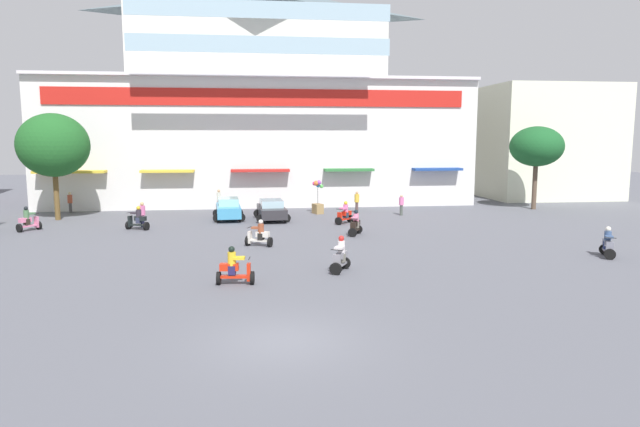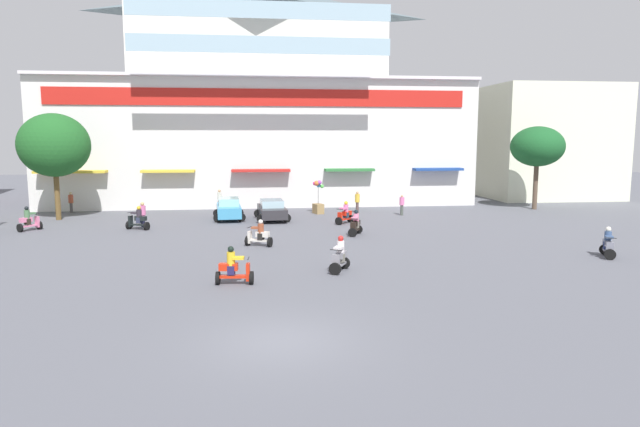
{
  "view_description": "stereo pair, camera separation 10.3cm",
  "coord_description": "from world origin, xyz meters",
  "px_view_note": "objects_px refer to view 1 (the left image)",
  "views": [
    {
      "loc": [
        -0.85,
        -15.11,
        5.71
      ],
      "look_at": [
        3.0,
        15.79,
        1.47
      ],
      "focal_mm": 31.11,
      "sensor_mm": 36.0,
      "label": 1
    },
    {
      "loc": [
        -0.75,
        -15.13,
        5.71
      ],
      "look_at": [
        3.0,
        15.79,
        1.47
      ],
      "focal_mm": 31.11,
      "sensor_mm": 36.0,
      "label": 2
    }
  ],
  "objects_px": {
    "scooter_rider_0": "(340,257)",
    "pedestrian_0": "(142,213)",
    "parked_car_1": "(271,210)",
    "scooter_rider_8": "(137,220)",
    "scooter_rider_3": "(355,225)",
    "scooter_rider_5": "(28,221)",
    "scooter_rider_4": "(345,214)",
    "pedestrian_4": "(219,198)",
    "scooter_rider_1": "(608,245)",
    "pedestrian_3": "(357,201)",
    "balloon_vendor_cart": "(318,200)",
    "scooter_rider_6": "(235,269)",
    "pedestrian_2": "(70,201)",
    "plaza_tree_2": "(53,145)",
    "parked_car_0": "(228,209)",
    "scooter_rider_7": "(259,235)",
    "pedestrian_1": "(401,204)"
  },
  "relations": [
    {
      "from": "plaza_tree_2",
      "to": "parked_car_0",
      "type": "relative_size",
      "value": 1.82
    },
    {
      "from": "scooter_rider_1",
      "to": "scooter_rider_6",
      "type": "bearing_deg",
      "value": -170.72
    },
    {
      "from": "scooter_rider_4",
      "to": "pedestrian_4",
      "type": "height_order",
      "value": "pedestrian_4"
    },
    {
      "from": "parked_car_1",
      "to": "pedestrian_4",
      "type": "xyz_separation_m",
      "value": [
        -3.94,
        5.52,
        0.25
      ]
    },
    {
      "from": "scooter_rider_4",
      "to": "scooter_rider_6",
      "type": "xyz_separation_m",
      "value": [
        -6.9,
        -14.85,
        0.0
      ]
    },
    {
      "from": "scooter_rider_8",
      "to": "pedestrian_3",
      "type": "bearing_deg",
      "value": 22.02
    },
    {
      "from": "scooter_rider_5",
      "to": "scooter_rider_0",
      "type": "bearing_deg",
      "value": -36.22
    },
    {
      "from": "parked_car_0",
      "to": "scooter_rider_1",
      "type": "xyz_separation_m",
      "value": [
        18.68,
        -14.89,
        -0.15
      ]
    },
    {
      "from": "plaza_tree_2",
      "to": "parked_car_1",
      "type": "relative_size",
      "value": 1.68
    },
    {
      "from": "scooter_rider_4",
      "to": "parked_car_1",
      "type": "bearing_deg",
      "value": 153.73
    },
    {
      "from": "scooter_rider_1",
      "to": "pedestrian_4",
      "type": "xyz_separation_m",
      "value": [
        -19.61,
        19.85,
        0.36
      ]
    },
    {
      "from": "scooter_rider_1",
      "to": "pedestrian_4",
      "type": "relative_size",
      "value": 0.88
    },
    {
      "from": "scooter_rider_1",
      "to": "scooter_rider_8",
      "type": "relative_size",
      "value": 0.96
    },
    {
      "from": "scooter_rider_3",
      "to": "scooter_rider_5",
      "type": "bearing_deg",
      "value": 168.6
    },
    {
      "from": "scooter_rider_3",
      "to": "scooter_rider_1",
      "type": "bearing_deg",
      "value": -34.34
    },
    {
      "from": "pedestrian_0",
      "to": "balloon_vendor_cart",
      "type": "height_order",
      "value": "balloon_vendor_cart"
    },
    {
      "from": "scooter_rider_5",
      "to": "scooter_rider_8",
      "type": "height_order",
      "value": "scooter_rider_5"
    },
    {
      "from": "pedestrian_0",
      "to": "pedestrian_1",
      "type": "xyz_separation_m",
      "value": [
        18.08,
        3.36,
        -0.05
      ]
    },
    {
      "from": "scooter_rider_7",
      "to": "scooter_rider_8",
      "type": "relative_size",
      "value": 0.98
    },
    {
      "from": "scooter_rider_3",
      "to": "scooter_rider_8",
      "type": "height_order",
      "value": "scooter_rider_3"
    },
    {
      "from": "pedestrian_2",
      "to": "parked_car_0",
      "type": "bearing_deg",
      "value": -22.07
    },
    {
      "from": "scooter_rider_1",
      "to": "balloon_vendor_cart",
      "type": "xyz_separation_m",
      "value": [
        -12.06,
        17.18,
        0.42
      ]
    },
    {
      "from": "parked_car_0",
      "to": "scooter_rider_0",
      "type": "height_order",
      "value": "scooter_rider_0"
    },
    {
      "from": "plaza_tree_2",
      "to": "balloon_vendor_cart",
      "type": "bearing_deg",
      "value": 3.05
    },
    {
      "from": "scooter_rider_4",
      "to": "pedestrian_4",
      "type": "relative_size",
      "value": 0.9
    },
    {
      "from": "scooter_rider_7",
      "to": "balloon_vendor_cart",
      "type": "xyz_separation_m",
      "value": [
        4.61,
        12.41,
        0.44
      ]
    },
    {
      "from": "parked_car_1",
      "to": "scooter_rider_8",
      "type": "xyz_separation_m",
      "value": [
        -8.5,
        -3.22,
        -0.09
      ]
    },
    {
      "from": "pedestrian_3",
      "to": "scooter_rider_0",
      "type": "bearing_deg",
      "value": -102.98
    },
    {
      "from": "pedestrian_2",
      "to": "plaza_tree_2",
      "type": "bearing_deg",
      "value": -85.97
    },
    {
      "from": "scooter_rider_3",
      "to": "pedestrian_1",
      "type": "height_order",
      "value": "pedestrian_1"
    },
    {
      "from": "scooter_rider_6",
      "to": "balloon_vendor_cart",
      "type": "height_order",
      "value": "balloon_vendor_cart"
    },
    {
      "from": "pedestrian_2",
      "to": "pedestrian_3",
      "type": "relative_size",
      "value": 0.97
    },
    {
      "from": "parked_car_0",
      "to": "pedestrian_1",
      "type": "bearing_deg",
      "value": 2.71
    },
    {
      "from": "scooter_rider_8",
      "to": "balloon_vendor_cart",
      "type": "bearing_deg",
      "value": 26.63
    },
    {
      "from": "balloon_vendor_cart",
      "to": "pedestrian_1",
      "type": "bearing_deg",
      "value": -15.55
    },
    {
      "from": "scooter_rider_5",
      "to": "scooter_rider_6",
      "type": "height_order",
      "value": "scooter_rider_5"
    },
    {
      "from": "scooter_rider_4",
      "to": "scooter_rider_0",
      "type": "bearing_deg",
      "value": -100.42
    },
    {
      "from": "parked_car_1",
      "to": "scooter_rider_1",
      "type": "xyz_separation_m",
      "value": [
        15.67,
        -14.33,
        -0.11
      ]
    },
    {
      "from": "scooter_rider_1",
      "to": "scooter_rider_5",
      "type": "xyz_separation_m",
      "value": [
        -30.79,
        11.49,
        0.02
      ]
    },
    {
      "from": "scooter_rider_6",
      "to": "pedestrian_2",
      "type": "relative_size",
      "value": 0.95
    },
    {
      "from": "scooter_rider_1",
      "to": "pedestrian_2",
      "type": "relative_size",
      "value": 0.92
    },
    {
      "from": "scooter_rider_0",
      "to": "pedestrian_0",
      "type": "bearing_deg",
      "value": 128.65
    },
    {
      "from": "scooter_rider_4",
      "to": "scooter_rider_5",
      "type": "height_order",
      "value": "scooter_rider_5"
    },
    {
      "from": "plaza_tree_2",
      "to": "scooter_rider_3",
      "type": "distance_m",
      "value": 21.97
    },
    {
      "from": "parked_car_1",
      "to": "scooter_rider_6",
      "type": "relative_size",
      "value": 2.88
    },
    {
      "from": "pedestrian_0",
      "to": "scooter_rider_7",
      "type": "bearing_deg",
      "value": -44.92
    },
    {
      "from": "scooter_rider_3",
      "to": "scooter_rider_7",
      "type": "xyz_separation_m",
      "value": [
        -5.71,
        -2.72,
        -0.04
      ]
    },
    {
      "from": "scooter_rider_4",
      "to": "balloon_vendor_cart",
      "type": "bearing_deg",
      "value": 103.02
    },
    {
      "from": "plaza_tree_2",
      "to": "pedestrian_1",
      "type": "distance_m",
      "value": 25.02
    },
    {
      "from": "scooter_rider_5",
      "to": "pedestrian_0",
      "type": "xyz_separation_m",
      "value": [
        6.73,
        0.64,
        0.28
      ]
    }
  ]
}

